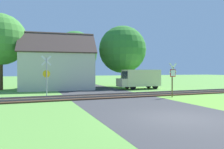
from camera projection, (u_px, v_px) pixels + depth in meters
name	position (u px, v px, depth m)	size (l,w,h in m)	color
ground_plane	(178.00, 118.00, 9.77)	(160.00, 160.00, 0.00)	#5B933D
road_asphalt	(154.00, 111.00, 11.64)	(6.90, 80.00, 0.01)	#38383A
rail_track	(111.00, 96.00, 17.80)	(60.00, 2.60, 0.22)	#422D1E
stop_sign_near	(173.00, 77.00, 17.47)	(0.86, 0.22, 2.79)	brown
crossing_sign_far	(47.00, 73.00, 18.48)	(0.86, 0.23, 3.43)	#9E9EA5
house	(58.00, 70.00, 24.81)	(8.75, 6.08, 6.47)	beige
tree_left	(0.00, 39.00, 23.86)	(5.63, 5.63, 8.37)	#513823
tree_center	(75.00, 53.00, 29.95)	(6.01, 6.01, 7.53)	#513823
tree_right	(122.00, 50.00, 28.49)	(6.13, 6.13, 7.95)	#513823
mail_truck	(140.00, 78.00, 25.35)	(4.93, 1.97, 2.24)	beige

